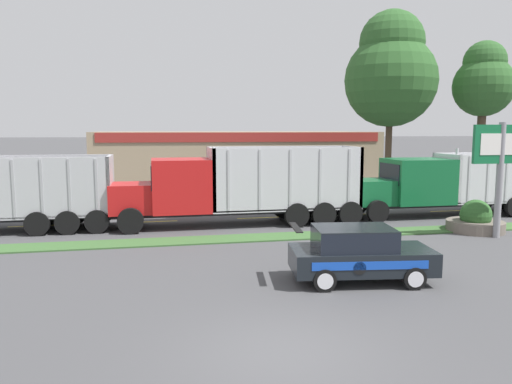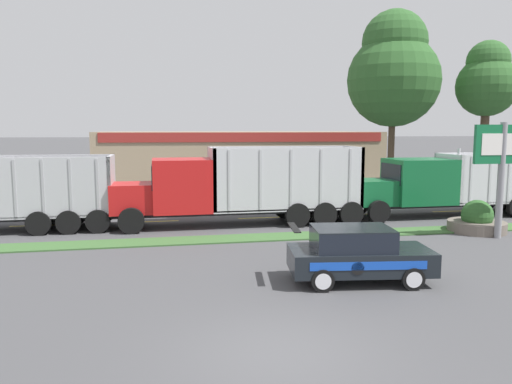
# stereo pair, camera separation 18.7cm
# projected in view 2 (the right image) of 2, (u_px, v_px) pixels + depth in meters

# --- Properties ---
(ground_plane) EXTENTS (600.00, 600.00, 0.00)m
(ground_plane) POSITION_uv_depth(u_px,v_px,m) (277.00, 353.00, 10.09)
(ground_plane) COLOR #474749
(grass_verge) EXTENTS (120.00, 1.45, 0.06)m
(grass_verge) POSITION_uv_depth(u_px,v_px,m) (217.00, 239.00, 20.36)
(grass_verge) COLOR #3D6633
(grass_verge) RESTS_ON ground_plane
(centre_line_3) EXTENTS (2.40, 0.14, 0.01)m
(centre_line_3) POSITION_uv_depth(u_px,v_px,m) (37.00, 225.00, 23.45)
(centre_line_3) COLOR yellow
(centre_line_3) RESTS_ON ground_plane
(centre_line_4) EXTENTS (2.40, 0.14, 0.01)m
(centre_line_4) POSITION_uv_depth(u_px,v_px,m) (154.00, 221.00, 24.48)
(centre_line_4) COLOR yellow
(centre_line_4) RESTS_ON ground_plane
(centre_line_5) EXTENTS (2.40, 0.14, 0.01)m
(centre_line_5) POSITION_uv_depth(u_px,v_px,m) (261.00, 218.00, 25.51)
(centre_line_5) COLOR yellow
(centre_line_5) RESTS_ON ground_plane
(centre_line_6) EXTENTS (2.40, 0.14, 0.01)m
(centre_line_6) POSITION_uv_depth(u_px,v_px,m) (361.00, 214.00, 26.54)
(centre_line_6) COLOR yellow
(centre_line_6) RESTS_ON ground_plane
(centre_line_7) EXTENTS (2.40, 0.14, 0.01)m
(centre_line_7) POSITION_uv_depth(u_px,v_px,m) (452.00, 211.00, 27.57)
(centre_line_7) COLOR yellow
(centre_line_7) RESTS_ON ground_plane
(dump_truck_lead) EXTENTS (11.96, 2.79, 3.55)m
(dump_truck_lead) POSITION_uv_depth(u_px,v_px,m) (438.00, 186.00, 25.91)
(dump_truck_lead) COLOR black
(dump_truck_lead) RESTS_ON ground_plane
(dump_truck_mid) EXTENTS (11.68, 2.76, 3.73)m
(dump_truck_mid) POSITION_uv_depth(u_px,v_px,m) (217.00, 190.00, 23.33)
(dump_truck_mid) COLOR black
(dump_truck_mid) RESTS_ON ground_plane
(rally_car) EXTENTS (4.34, 2.38, 1.67)m
(rally_car) POSITION_uv_depth(u_px,v_px,m) (357.00, 254.00, 14.71)
(rally_car) COLOR black
(rally_car) RESTS_ON ground_plane
(store_sign_post) EXTENTS (2.57, 0.28, 4.79)m
(store_sign_post) POSITION_uv_depth(u_px,v_px,m) (502.00, 157.00, 20.36)
(store_sign_post) COLOR gray
(store_sign_post) RESTS_ON ground_plane
(stone_planter) EXTENTS (2.47, 2.47, 1.42)m
(stone_planter) POSITION_uv_depth(u_px,v_px,m) (477.00, 221.00, 21.98)
(stone_planter) COLOR #6B6056
(stone_planter) RESTS_ON ground_plane
(store_building_backdrop) EXTENTS (25.90, 12.10, 4.28)m
(store_building_backdrop) POSITION_uv_depth(u_px,v_px,m) (236.00, 154.00, 48.83)
(store_building_backdrop) COLOR #9E896B
(store_building_backdrop) RESTS_ON ground_plane
(tree_behind_left) EXTENTS (4.42, 4.42, 10.98)m
(tree_behind_left) POSITION_uv_depth(u_px,v_px,m) (487.00, 81.00, 36.69)
(tree_behind_left) COLOR #473828
(tree_behind_left) RESTS_ON ground_plane
(tree_behind_centre) EXTENTS (6.94, 6.94, 13.35)m
(tree_behind_centre) POSITION_uv_depth(u_px,v_px,m) (394.00, 71.00, 37.40)
(tree_behind_centre) COLOR #473828
(tree_behind_centre) RESTS_ON ground_plane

